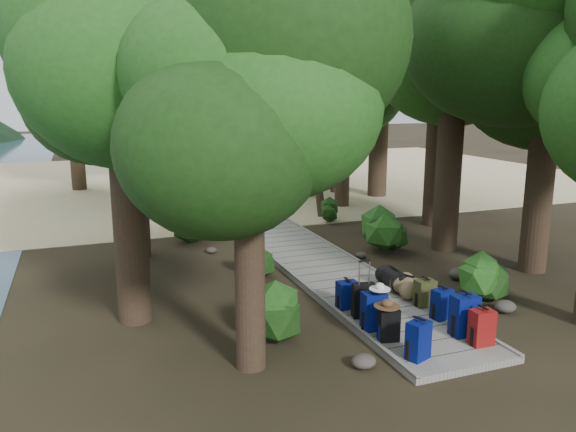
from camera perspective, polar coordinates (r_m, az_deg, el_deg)
name	(u,v)px	position (r m, az deg, el deg)	size (l,w,h in m)	color
ground	(333,277)	(13.23, 4.60, -6.15)	(120.00, 120.00, 0.00)	#302718
sand_beach	(196,180)	(28.18, -9.33, 3.62)	(40.00, 22.00, 0.02)	#CEBF8B
boardwalk	(316,262)	(14.08, 2.88, -4.73)	(2.00, 12.00, 0.12)	gray
backpack_left_a	(418,338)	(9.16, 13.10, -12.00)	(0.36, 0.25, 0.68)	#031066
backpack_left_b	(389,323)	(9.70, 10.20, -10.64)	(0.34, 0.24, 0.62)	black
backpack_left_c	(374,309)	(10.06, 8.71, -9.32)	(0.41, 0.29, 0.75)	#031066
backpack_left_d	(347,293)	(11.00, 6.03, -7.80)	(0.38, 0.28, 0.59)	#031066
backpack_right_a	(482,326)	(9.92, 19.10, -10.47)	(0.37, 0.26, 0.66)	maroon
backpack_right_b	(464,313)	(10.18, 17.49, -9.41)	(0.44, 0.31, 0.79)	#031066
backpack_right_c	(442,302)	(10.81, 15.38, -8.46)	(0.36, 0.26, 0.62)	#031066
backpack_right_d	(425,292)	(11.35, 13.75, -7.47)	(0.38, 0.27, 0.58)	#3A3D1B
duffel_right_khaki	(407,286)	(11.89, 12.00, -6.93)	(0.39, 0.59, 0.39)	brown
duffel_right_black	(394,279)	(12.20, 10.73, -6.30)	(0.43, 0.68, 0.43)	black
suitcase_on_boardwalk	(364,300)	(10.59, 7.69, -8.49)	(0.42, 0.23, 0.64)	black
lone_suitcase_on_sand	(251,201)	(20.70, -3.83, 1.54)	(0.39, 0.22, 0.61)	black
hat_brown	(387,303)	(9.52, 10.04, -8.66)	(0.44, 0.44, 0.13)	#51351E
hat_white	(380,286)	(9.90, 9.32, -7.01)	(0.37, 0.37, 0.12)	silver
kayak	(142,206)	(21.22, -14.57, 0.97)	(0.61, 2.80, 0.28)	#B8390F
sun_lounger	(306,188)	(23.52, 1.87, 2.90)	(0.65, 2.02, 0.65)	silver
tree_right_b	(550,78)	(14.27, 25.06, 12.61)	(5.08, 5.08, 9.08)	black
tree_right_c	(455,65)	(15.54, 16.60, 14.51)	(5.68, 5.68, 9.83)	black
tree_right_d	(444,46)	(18.58, 15.56, 16.29)	(6.12, 6.12, 11.23)	black
tree_right_e	(344,100)	(21.11, 5.69, 11.61)	(4.39, 4.39, 7.90)	black
tree_right_f	(381,59)	(23.52, 9.46, 15.45)	(6.21, 6.21, 11.08)	black
tree_left_a	(248,157)	(8.15, -4.08, 5.99)	(3.94, 3.94, 6.57)	black
tree_left_b	(121,81)	(10.34, -16.58, 12.99)	(4.88, 4.88, 8.79)	black
tree_left_c	(132,107)	(14.76, -15.53, 10.60)	(4.43, 4.43, 7.71)	black
tree_back_a	(157,88)	(26.89, -13.21, 12.51)	(5.12, 5.12, 8.86)	black
tree_back_b	(228,86)	(27.66, -6.13, 12.96)	(5.08, 5.08, 9.07)	black
tree_back_c	(296,88)	(28.77, 0.78, 12.91)	(4.99, 4.99, 8.98)	black
tree_back_d	(71,86)	(26.41, -21.14, 12.18)	(5.39, 5.39, 8.99)	black
palm_right_a	(323,119)	(19.40, 3.60, 9.76)	(3.91, 3.91, 6.66)	#113B10
palm_right_b	(333,82)	(24.38, 4.57, 13.41)	(4.84, 4.84, 9.34)	#113B10
palm_right_c	(262,120)	(24.59, -2.68, 9.76)	(3.90, 3.90, 6.20)	#113B10
palm_left_a	(107,110)	(17.22, -17.87, 10.24)	(4.70, 4.70, 7.47)	#113B10
rock_left_a	(364,361)	(9.09, 7.70, -14.42)	(0.40, 0.36, 0.22)	#4C473F
rock_left_b	(272,318)	(10.58, -1.61, -10.35)	(0.38, 0.34, 0.21)	#4C473F
rock_left_c	(251,272)	(13.14, -3.78, -5.66)	(0.50, 0.45, 0.27)	#4C473F
rock_left_d	(211,250)	(15.21, -7.78, -3.46)	(0.28, 0.26, 0.16)	#4C473F
rock_right_a	(505,307)	(11.87, 21.19, -8.57)	(0.43, 0.39, 0.24)	#4C473F
rock_right_b	(459,274)	(13.55, 16.98, -5.64)	(0.48, 0.43, 0.27)	#4C473F
rock_right_c	(361,255)	(14.74, 7.41, -3.96)	(0.29, 0.26, 0.16)	#4C473F
rock_right_d	(376,226)	(17.57, 8.94, -1.06)	(0.61, 0.55, 0.33)	#4C473F
shrub_left_a	(272,311)	(9.86, -1.59, -9.58)	(1.12, 1.12, 1.01)	#1A4A16
shrub_left_b	(255,263)	(13.02, -3.41, -4.78)	(0.80, 0.80, 0.72)	#1A4A16
shrub_left_c	(192,221)	(16.46, -9.74, -0.50)	(1.30, 1.30, 1.17)	#1A4A16
shrub_right_a	(479,276)	(12.45, 18.87, -5.79)	(1.02, 1.02, 0.91)	#1A4A16
shrub_right_b	(385,231)	(15.43, 9.87, -1.46)	(1.24, 1.24, 1.12)	#1A4A16
shrub_right_c	(328,212)	(18.68, 4.09, 0.39)	(0.75, 0.75, 0.67)	#1A4A16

